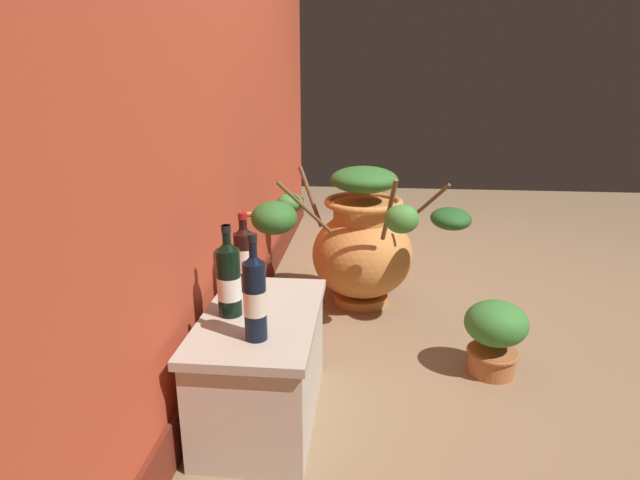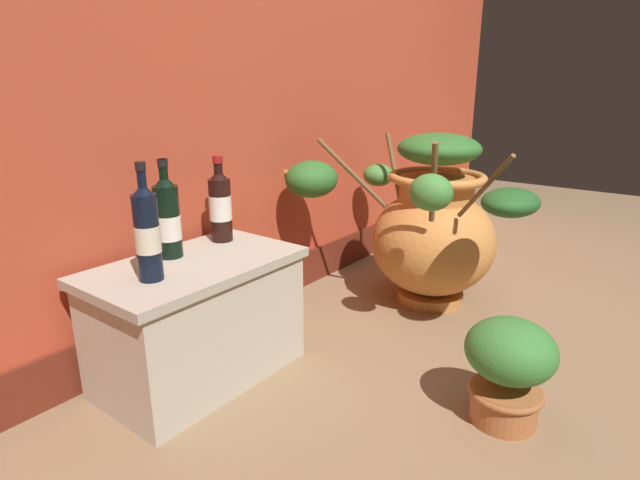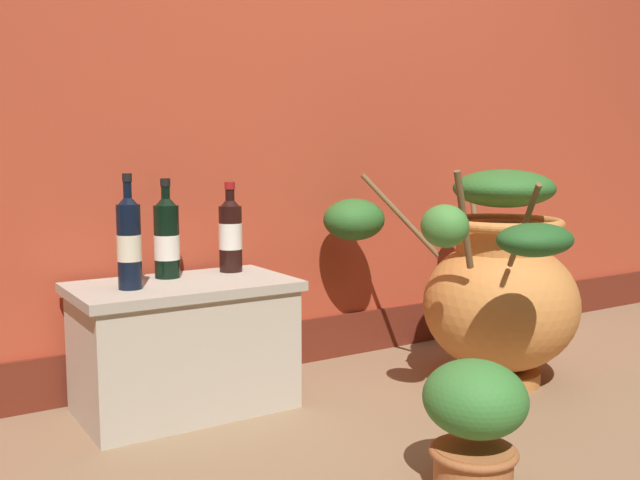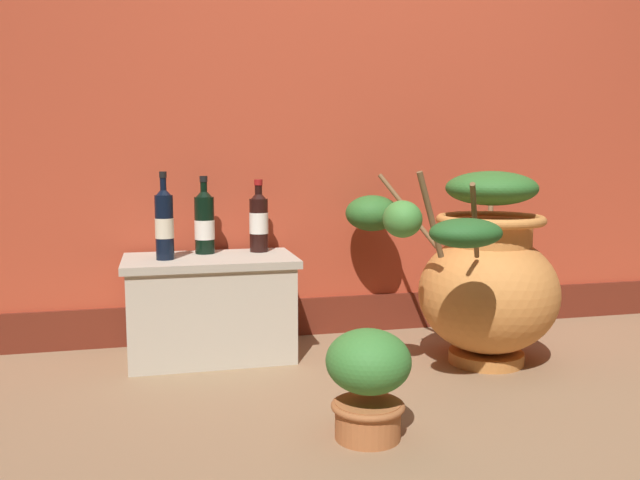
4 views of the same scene
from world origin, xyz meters
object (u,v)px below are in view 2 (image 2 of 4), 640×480
object	(u,v)px
terracotta_urn	(429,225)
wine_bottle_right	(147,231)
wine_bottle_middle	(167,217)
wine_bottle_left	(220,204)
potted_shrub	(509,366)

from	to	relation	value
terracotta_urn	wine_bottle_right	size ratio (longest dim) A/B	2.99
wine_bottle_middle	wine_bottle_left	bearing A→B (deg)	0.17
terracotta_urn	wine_bottle_middle	world-z (taller)	terracotta_urn
terracotta_urn	wine_bottle_left	world-z (taller)	terracotta_urn
wine_bottle_right	wine_bottle_left	bearing A→B (deg)	18.07
wine_bottle_left	wine_bottle_middle	size ratio (longest dim) A/B	0.95
terracotta_urn	wine_bottle_right	world-z (taller)	terracotta_urn
wine_bottle_middle	potted_shrub	bearing A→B (deg)	-68.69
terracotta_urn	wine_bottle_middle	size ratio (longest dim) A/B	3.19
wine_bottle_left	potted_shrub	xyz separation A→B (m)	(0.16, -0.99, -0.36)
wine_bottle_left	wine_bottle_right	xyz separation A→B (m)	(-0.38, -0.12, 0.01)
wine_bottle_right	potted_shrub	world-z (taller)	wine_bottle_right
wine_bottle_left	wine_bottle_right	world-z (taller)	wine_bottle_right
wine_bottle_left	wine_bottle_right	bearing A→B (deg)	-161.93
wine_bottle_right	potted_shrub	size ratio (longest dim) A/B	1.06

